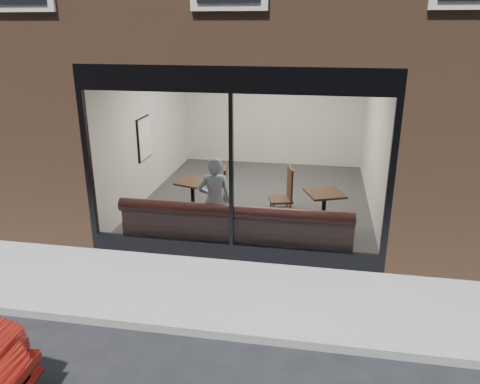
% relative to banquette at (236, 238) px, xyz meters
% --- Properties ---
extents(ground, '(120.00, 120.00, 0.00)m').
position_rel_banquette_xyz_m(ground, '(0.00, -2.45, -0.23)').
color(ground, black).
rests_on(ground, ground).
extents(sidewalk_near, '(40.00, 2.00, 0.01)m').
position_rel_banquette_xyz_m(sidewalk_near, '(0.00, -1.45, -0.22)').
color(sidewalk_near, gray).
rests_on(sidewalk_near, ground).
extents(kerb_near, '(40.00, 0.10, 0.12)m').
position_rel_banquette_xyz_m(kerb_near, '(0.00, -2.50, -0.17)').
color(kerb_near, gray).
rests_on(kerb_near, ground).
extents(host_building_pier_left, '(2.50, 12.00, 3.20)m').
position_rel_banquette_xyz_m(host_building_pier_left, '(-3.75, 5.55, 1.38)').
color(host_building_pier_left, brown).
rests_on(host_building_pier_left, ground).
extents(host_building_pier_right, '(2.50, 12.00, 3.20)m').
position_rel_banquette_xyz_m(host_building_pier_right, '(3.75, 5.55, 1.38)').
color(host_building_pier_right, brown).
rests_on(host_building_pier_right, ground).
extents(host_building_backfill, '(5.00, 6.00, 3.20)m').
position_rel_banquette_xyz_m(host_building_backfill, '(0.00, 8.55, 1.38)').
color(host_building_backfill, brown).
rests_on(host_building_backfill, ground).
extents(cafe_floor, '(6.00, 6.00, 0.00)m').
position_rel_banquette_xyz_m(cafe_floor, '(0.00, 2.55, -0.21)').
color(cafe_floor, '#2D2D30').
rests_on(cafe_floor, ground).
extents(cafe_ceiling, '(6.00, 6.00, 0.00)m').
position_rel_banquette_xyz_m(cafe_ceiling, '(0.00, 2.55, 2.97)').
color(cafe_ceiling, white).
rests_on(cafe_ceiling, host_building_upper).
extents(cafe_wall_back, '(5.00, 0.00, 5.00)m').
position_rel_banquette_xyz_m(cafe_wall_back, '(0.00, 5.54, 1.37)').
color(cafe_wall_back, silver).
rests_on(cafe_wall_back, ground).
extents(cafe_wall_left, '(0.00, 6.00, 6.00)m').
position_rel_banquette_xyz_m(cafe_wall_left, '(-2.49, 2.55, 1.37)').
color(cafe_wall_left, silver).
rests_on(cafe_wall_left, ground).
extents(cafe_wall_right, '(0.00, 6.00, 6.00)m').
position_rel_banquette_xyz_m(cafe_wall_right, '(2.49, 2.55, 1.37)').
color(cafe_wall_right, silver).
rests_on(cafe_wall_right, ground).
extents(storefront_kick, '(5.00, 0.10, 0.30)m').
position_rel_banquette_xyz_m(storefront_kick, '(0.00, -0.40, -0.08)').
color(storefront_kick, black).
rests_on(storefront_kick, ground).
extents(storefront_header, '(5.00, 0.10, 0.40)m').
position_rel_banquette_xyz_m(storefront_header, '(0.00, -0.40, 2.77)').
color(storefront_header, black).
rests_on(storefront_header, host_building_upper).
extents(storefront_mullion, '(0.06, 0.10, 2.50)m').
position_rel_banquette_xyz_m(storefront_mullion, '(0.00, -0.40, 1.32)').
color(storefront_mullion, black).
rests_on(storefront_mullion, storefront_kick).
extents(storefront_glass, '(4.80, 0.00, 4.80)m').
position_rel_banquette_xyz_m(storefront_glass, '(0.00, -0.43, 1.33)').
color(storefront_glass, white).
rests_on(storefront_glass, storefront_kick).
extents(banquette, '(4.00, 0.55, 0.45)m').
position_rel_banquette_xyz_m(banquette, '(0.00, 0.00, 0.00)').
color(banquette, '#3D1716').
rests_on(banquette, cafe_floor).
extents(person, '(0.68, 0.55, 1.62)m').
position_rel_banquette_xyz_m(person, '(-0.42, 0.19, 0.59)').
color(person, '#9FBCD4').
rests_on(person, cafe_floor).
extents(cafe_table_left, '(0.70, 0.70, 0.04)m').
position_rel_banquette_xyz_m(cafe_table_left, '(-1.16, 1.35, 0.52)').
color(cafe_table_left, '#321E13').
rests_on(cafe_table_left, cafe_floor).
extents(cafe_table_right, '(0.85, 0.85, 0.04)m').
position_rel_banquette_xyz_m(cafe_table_right, '(1.50, 1.15, 0.52)').
color(cafe_table_right, '#321E13').
rests_on(cafe_table_right, cafe_floor).
extents(cafe_chair_left, '(0.50, 0.50, 0.04)m').
position_rel_banquette_xyz_m(cafe_chair_left, '(-0.76, 1.77, 0.01)').
color(cafe_chair_left, '#321E13').
rests_on(cafe_chair_left, cafe_floor).
extents(cafe_chair_right, '(0.58, 0.58, 0.04)m').
position_rel_banquette_xyz_m(cafe_chair_right, '(0.59, 2.00, 0.01)').
color(cafe_chair_right, '#321E13').
rests_on(cafe_chair_right, cafe_floor).
extents(wall_poster, '(0.02, 0.67, 0.89)m').
position_rel_banquette_xyz_m(wall_poster, '(-2.45, 2.18, 1.19)').
color(wall_poster, white).
rests_on(wall_poster, cafe_wall_left).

